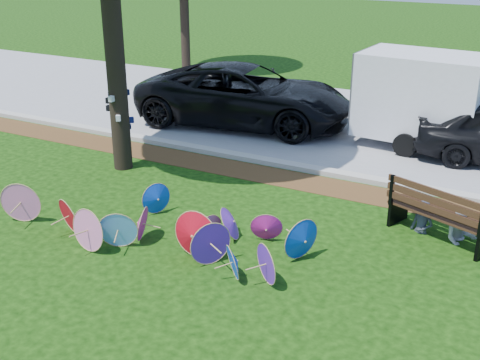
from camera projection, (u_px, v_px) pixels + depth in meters
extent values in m
plane|color=black|center=(160.00, 263.00, 10.24)|extent=(90.00, 90.00, 0.00)
cube|color=#472D16|center=(271.00, 176.00, 13.93)|extent=(90.00, 1.00, 0.01)
cube|color=#B7B5AD|center=(283.00, 164.00, 14.48)|extent=(90.00, 0.30, 0.12)
cube|color=gray|center=(340.00, 122.00, 17.90)|extent=(90.00, 8.00, 0.01)
cylinder|color=black|center=(114.00, 43.00, 13.33)|extent=(0.44, 0.44, 5.89)
cone|color=pink|center=(22.00, 201.00, 11.60)|extent=(0.83, 0.45, 0.83)
cone|color=#6226B5|center=(232.00, 222.00, 10.98)|extent=(0.60, 0.75, 0.61)
cone|color=#6226B5|center=(269.00, 263.00, 9.54)|extent=(0.63, 0.57, 0.70)
cone|color=#61ADF4|center=(118.00, 229.00, 10.64)|extent=(0.73, 0.52, 0.72)
cone|color=blue|center=(235.00, 262.00, 9.68)|extent=(0.57, 0.58, 0.61)
cone|color=blue|center=(157.00, 199.00, 11.93)|extent=(0.38, 0.63, 0.64)
cone|color=blue|center=(303.00, 240.00, 10.21)|extent=(0.47, 0.75, 0.76)
cone|color=pink|center=(90.00, 229.00, 10.55)|extent=(0.81, 0.30, 0.80)
cone|color=pink|center=(209.00, 228.00, 10.85)|extent=(0.27, 0.54, 0.55)
cone|color=#DA1D99|center=(140.00, 223.00, 10.91)|extent=(0.43, 0.69, 0.66)
cone|color=#6226B5|center=(209.00, 243.00, 10.11)|extent=(0.51, 0.71, 0.77)
cone|color=#B70A1B|center=(194.00, 235.00, 10.26)|extent=(0.85, 0.19, 0.86)
cone|color=#B70A1B|center=(71.00, 215.00, 11.17)|extent=(0.74, 0.48, 0.71)
cone|color=#DA1D99|center=(266.00, 228.00, 10.82)|extent=(0.64, 0.45, 0.60)
imported|color=black|center=(245.00, 95.00, 17.41)|extent=(6.55, 3.69, 1.73)
cube|color=white|center=(421.00, 95.00, 15.40)|extent=(3.18, 2.16, 2.73)
imported|color=#373B4B|center=(425.00, 203.00, 11.08)|extent=(0.51, 0.41, 1.21)
imported|color=#B9BBC3|center=(464.00, 210.00, 10.78)|extent=(0.72, 0.65, 1.22)
cylinder|color=black|center=(184.00, 8.00, 23.55)|extent=(0.36, 0.36, 5.00)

